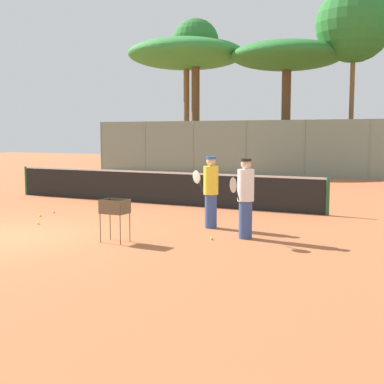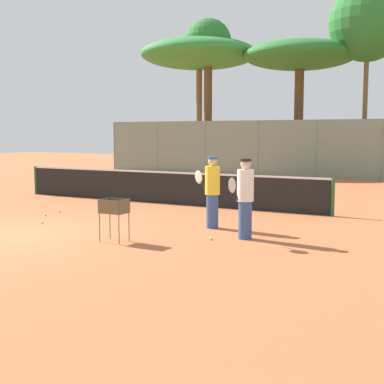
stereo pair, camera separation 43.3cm
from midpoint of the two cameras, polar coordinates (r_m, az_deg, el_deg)
The scene contains 15 objects.
ground_plane at distance 12.77m, azimuth -17.67°, elevation -4.46°, with size 80.00×80.00×0.00m, color #B26038.
tennis_net at distance 17.67m, azimuth -2.56°, elevation 0.57°, with size 11.41×0.10×1.07m.
back_fence at distance 29.12m, azimuth 10.46°, elevation 4.60°, with size 22.93×0.08×3.02m.
tree_0 at distance 31.63m, azimuth 18.64°, elevation 16.70°, with size 4.16×4.16×10.32m.
tree_2 at distance 33.40m, azimuth 2.12°, elevation 15.16°, with size 2.82×2.82×9.18m.
tree_3 at distance 34.04m, azimuth 1.15°, elevation 14.43°, with size 7.21×7.21×8.08m.
tree_4 at distance 32.31m, azimuth 11.82°, elevation 13.93°, with size 6.52×6.52×7.59m.
player_white_outfit at distance 11.76m, azimuth 6.74°, elevation -0.59°, with size 0.37×0.92×1.77m.
player_red_cap at distance 13.06m, azimuth 3.12°, elevation 0.10°, with size 0.87×0.49×1.76m.
ball_cart at distance 11.52m, azimuth -7.21°, elevation -1.87°, with size 0.56×0.41×0.92m.
tennis_ball_0 at distance 11.70m, azimuth 3.10°, elevation -4.98°, with size 0.07×0.07×0.07m, color #D1E54C.
tennis_ball_1 at distance 14.29m, azimuth -14.87°, elevation -3.12°, with size 0.07×0.07×0.07m, color #D1E54C.
tennis_ball_2 at distance 13.59m, azimuth 2.71°, elevation -3.40°, with size 0.07×0.07×0.07m, color #D1E54C.
tennis_ball_3 at distance 15.56m, azimuth -14.60°, elevation -2.36°, with size 0.07×0.07×0.07m, color #D1E54C.
tennis_ball_4 at distance 16.16m, azimuth -13.21°, elevation -2.01°, with size 0.07×0.07×0.07m, color #D1E54C.
Camera 2 is at (9.33, -8.52, 2.32)m, focal length 50.00 mm.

